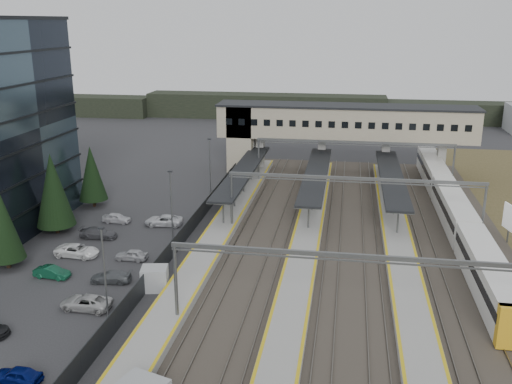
# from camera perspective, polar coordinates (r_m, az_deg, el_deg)

# --- Properties ---
(ground) EXTENTS (220.00, 220.00, 0.00)m
(ground) POSITION_cam_1_polar(r_m,az_deg,el_deg) (54.62, -3.34, -9.09)
(ground) COLOR #2B2B2D
(ground) RESTS_ON ground
(car_park) EXTENTS (10.74, 44.69, 1.29)m
(car_park) POSITION_cam_1_polar(r_m,az_deg,el_deg) (53.30, -19.63, -10.08)
(car_park) COLOR #B2B0B6
(car_park) RESTS_ON ground
(lampposts) EXTENTS (0.50, 53.25, 8.07)m
(lampposts) POSITION_cam_1_polar(r_m,az_deg,el_deg) (56.20, -11.14, -3.83)
(lampposts) COLOR slate
(lampposts) RESTS_ON ground
(fence) EXTENTS (0.08, 90.00, 2.00)m
(fence) POSITION_cam_1_polar(r_m,az_deg,el_deg) (60.22, -8.40, -5.67)
(fence) COLOR #26282B
(fence) RESTS_ON ground
(relay_cabin_far) EXTENTS (2.70, 2.39, 2.16)m
(relay_cabin_far) POSITION_cam_1_polar(r_m,az_deg,el_deg) (53.75, -10.10, -8.51)
(relay_cabin_far) COLOR #9FA2A4
(relay_cabin_far) RESTS_ON ground
(rail_corridor) EXTENTS (34.00, 90.00, 0.92)m
(rail_corridor) POSITION_cam_1_polar(r_m,az_deg,el_deg) (57.92, 6.88, -7.31)
(rail_corridor) COLOR #3B352E
(rail_corridor) RESTS_ON ground
(canopies) EXTENTS (23.10, 30.00, 3.28)m
(canopies) POSITION_cam_1_polar(r_m,az_deg,el_deg) (77.60, 6.02, 1.83)
(canopies) COLOR black
(canopies) RESTS_ON ground
(footbridge) EXTENTS (40.40, 6.40, 11.20)m
(footbridge) POSITION_cam_1_polar(r_m,az_deg,el_deg) (91.35, 7.13, 6.64)
(footbridge) COLOR tan
(footbridge) RESTS_ON ground
(gantries) EXTENTS (28.40, 62.28, 7.17)m
(gantries) POSITION_cam_1_polar(r_m,az_deg,el_deg) (53.93, 9.81, -2.76)
(gantries) COLOR slate
(gantries) RESTS_ON ground
(train) EXTENTS (2.72, 56.72, 3.42)m
(train) POSITION_cam_1_polar(r_m,az_deg,el_deg) (72.52, 19.15, -1.73)
(train) COLOR white
(train) RESTS_ON ground
(treeline_far) EXTENTS (170.00, 19.00, 7.00)m
(treeline_far) POSITION_cam_1_polar(r_m,az_deg,el_deg) (142.29, 14.50, 7.82)
(treeline_far) COLOR black
(treeline_far) RESTS_ON ground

